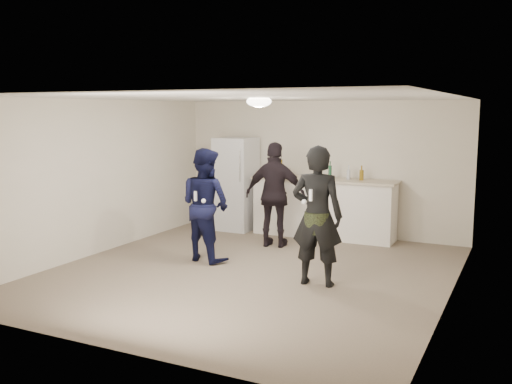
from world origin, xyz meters
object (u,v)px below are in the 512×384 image
at_px(fridge, 236,184).
at_px(spectator, 275,195).
at_px(counter, 323,209).
at_px(man, 205,205).
at_px(shaker, 289,173).
at_px(woman, 317,216).

relative_size(fridge, spectator, 1.00).
relative_size(counter, man, 1.48).
bearing_deg(spectator, fridge, -44.85).
bearing_deg(counter, spectator, -115.59).
distance_m(counter, fridge, 1.82).
xyz_separation_m(man, spectator, (0.61, 1.29, 0.02)).
relative_size(counter, shaker, 15.29).
distance_m(fridge, shaker, 1.17).
height_order(fridge, spectator, fridge).
height_order(counter, man, man).
bearing_deg(fridge, spectator, -37.55).
bearing_deg(shaker, man, -102.14).
xyz_separation_m(counter, woman, (0.87, -2.79, 0.41)).
height_order(counter, shaker, shaker).
bearing_deg(shaker, woman, -60.32).
distance_m(fridge, spectator, 1.61).
xyz_separation_m(counter, spectator, (-0.50, -1.05, 0.37)).
xyz_separation_m(counter, shaker, (-0.64, -0.13, 0.65)).
bearing_deg(woman, man, -18.38).
bearing_deg(man, shaker, -88.52).
bearing_deg(spectator, counter, -122.90).
bearing_deg(woman, fridge, -51.34).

